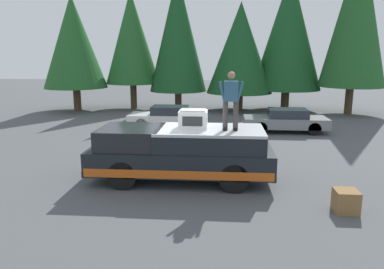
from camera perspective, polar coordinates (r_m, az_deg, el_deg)
The scene contains 13 objects.
ground_plane at distance 11.92m, azimuth -2.37°, elevation -6.38°, with size 90.00×90.00×0.00m, color #4C4F51.
pickup_truck at distance 11.23m, azimuth -1.70°, elevation -2.89°, with size 2.01×5.54×1.65m.
compressor_unit at distance 11.02m, azimuth 0.19°, elevation 2.43°, with size 0.65×0.84×0.56m.
person_on_truck_bed at distance 10.70m, azimuth 6.02°, elevation 5.44°, with size 0.29×0.72×1.69m.
parked_car_grey at distance 19.03m, azimuth 14.29°, elevation 2.12°, with size 1.64×4.10×1.16m.
parked_car_white at distance 19.47m, azimuth -3.63°, elevation 2.71°, with size 1.64×4.10×1.16m.
wooden_crate at distance 9.97m, azimuth 22.68°, elevation -9.48°, with size 0.56×0.56×0.56m, color olive.
conifer_far_left at distance 26.11m, azimuth 24.10°, elevation 16.75°, with size 4.08×4.08×10.87m.
conifer_left at distance 26.68m, azimuth 14.70°, elevation 15.16°, with size 4.66×4.66×9.26m.
conifer_center_left at distance 25.67m, azimuth 7.46°, elevation 13.09°, with size 4.47×4.47×7.23m.
conifer_center_right at distance 25.91m, azimuth -2.21°, elevation 15.39°, with size 3.91×3.91×9.15m.
conifer_right at distance 26.70m, azimuth -9.31°, elevation 14.52°, with size 3.74×3.74×8.09m.
conifer_far_right at distance 26.64m, azimuth -17.84°, elevation 13.44°, with size 4.23×4.23×7.68m.
Camera 1 is at (-11.21, -1.38, 3.82)m, focal length 34.51 mm.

